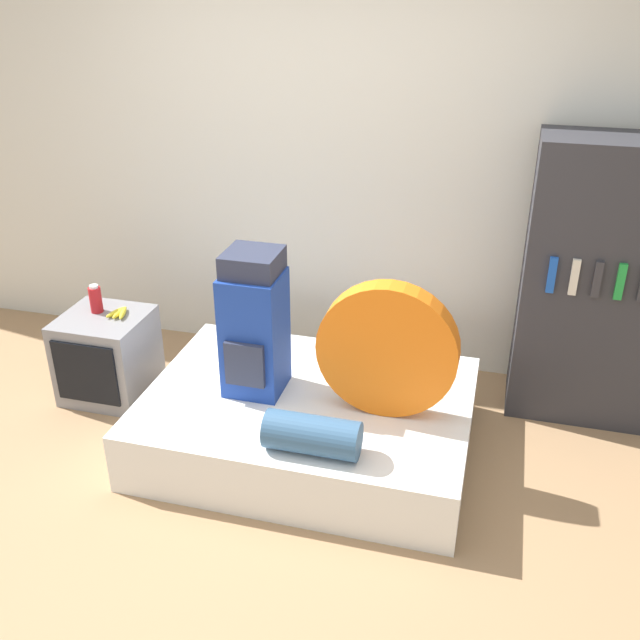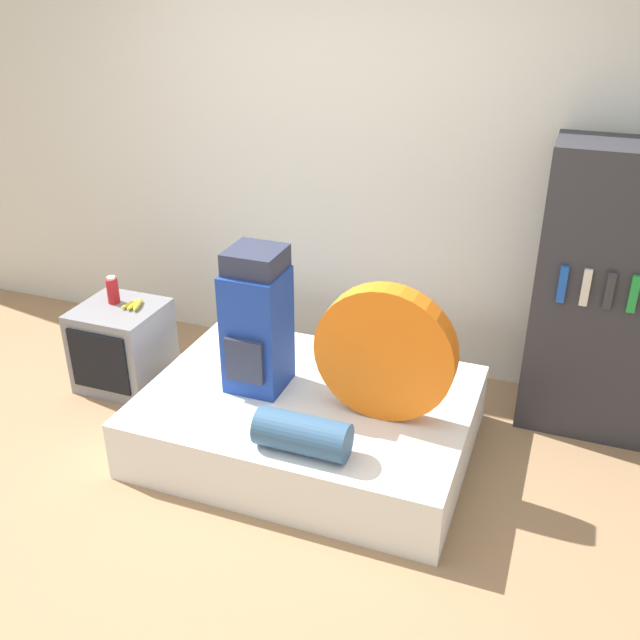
{
  "view_description": "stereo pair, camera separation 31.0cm",
  "coord_description": "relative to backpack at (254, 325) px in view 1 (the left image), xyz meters",
  "views": [
    {
      "loc": [
        1.09,
        -2.4,
        2.37
      ],
      "look_at": [
        0.27,
        0.65,
        0.78
      ],
      "focal_mm": 40.0,
      "sensor_mm": 36.0,
      "label": 1
    },
    {
      "loc": [
        1.38,
        -2.31,
        2.37
      ],
      "look_at": [
        0.27,
        0.65,
        0.78
      ],
      "focal_mm": 40.0,
      "sensor_mm": 36.0,
      "label": 2
    }
  ],
  "objects": [
    {
      "name": "ground_plane",
      "position": [
        0.08,
        -0.65,
        -0.7
      ],
      "size": [
        16.0,
        16.0,
        0.0
      ],
      "primitive_type": "plane",
      "color": "#997551"
    },
    {
      "name": "wall_back",
      "position": [
        0.08,
        1.08,
        0.6
      ],
      "size": [
        8.0,
        0.05,
        2.6
      ],
      "color": "silver",
      "rests_on": "ground_plane"
    },
    {
      "name": "bed",
      "position": [
        0.28,
        -0.0,
        -0.54
      ],
      "size": [
        1.7,
        1.25,
        0.33
      ],
      "color": "white",
      "rests_on": "ground_plane"
    },
    {
      "name": "backpack",
      "position": [
        0.0,
        0.0,
        0.0
      ],
      "size": [
        0.3,
        0.33,
        0.77
      ],
      "color": "navy",
      "rests_on": "bed"
    },
    {
      "name": "tent_bag",
      "position": [
        0.7,
        -0.03,
        -0.03
      ],
      "size": [
        0.7,
        0.13,
        0.7
      ],
      "color": "orange",
      "rests_on": "bed"
    },
    {
      "name": "sleeping_roll",
      "position": [
        0.44,
        -0.46,
        -0.28
      ],
      "size": [
        0.45,
        0.19,
        0.19
      ],
      "color": "#33567A",
      "rests_on": "bed"
    },
    {
      "name": "television",
      "position": [
        -1.02,
        0.2,
        -0.44
      ],
      "size": [
        0.49,
        0.49,
        0.52
      ],
      "color": "gray",
      "rests_on": "ground_plane"
    },
    {
      "name": "canister",
      "position": [
        -1.08,
        0.26,
        -0.1
      ],
      "size": [
        0.07,
        0.07,
        0.17
      ],
      "color": "#B2191E",
      "rests_on": "television"
    },
    {
      "name": "banana_bunch",
      "position": [
        -0.93,
        0.25,
        -0.17
      ],
      "size": [
        0.12,
        0.16,
        0.03
      ],
      "color": "yellow",
      "rests_on": "television"
    },
    {
      "name": "bookshelf",
      "position": [
        1.73,
        0.78,
        0.09
      ],
      "size": [
        0.84,
        0.46,
        1.59
      ],
      "color": "#2D2D33",
      "rests_on": "ground_plane"
    }
  ]
}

